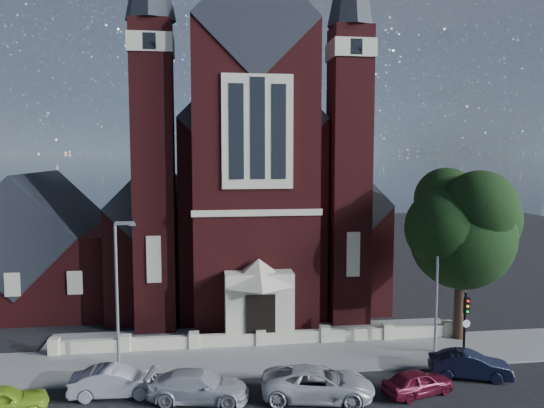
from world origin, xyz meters
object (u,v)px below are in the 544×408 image
at_px(church, 240,193).
at_px(street_tree, 466,231).
at_px(car_dark_red, 418,382).
at_px(car_silver_a, 116,382).
at_px(traffic_signal, 465,318).
at_px(car_lime_van, 1,401).
at_px(car_silver_b, 198,386).
at_px(street_lamp_right, 438,276).
at_px(parish_hall, 40,253).
at_px(car_white_suv, 318,383).
at_px(street_lamp_left, 118,286).
at_px(car_navy, 470,365).

height_order(church, street_tree, church).
bearing_deg(car_dark_red, car_silver_a, 66.82).
bearing_deg(traffic_signal, car_lime_van, -172.75).
height_order(traffic_signal, car_silver_b, traffic_signal).
distance_m(street_lamp_right, car_dark_red, 7.12).
bearing_deg(car_dark_red, car_silver_b, 69.61).
bearing_deg(street_tree, parish_hall, 156.74).
bearing_deg(parish_hall, car_lime_van, -79.08).
distance_m(car_silver_b, car_dark_red, 10.59).
bearing_deg(car_silver_b, car_dark_red, -83.89).
distance_m(street_tree, car_dark_red, 10.83).
distance_m(church, parish_hall, 17.26).
bearing_deg(car_white_suv, car_dark_red, -81.61).
distance_m(street_lamp_left, car_white_suv, 11.60).
xyz_separation_m(car_silver_a, car_dark_red, (14.52, -1.76, -0.09)).
relative_size(street_lamp_left, street_lamp_right, 1.00).
xyz_separation_m(parish_hall, car_dark_red, (22.86, -18.94, -3.40)).
bearing_deg(parish_hall, street_lamp_right, -28.22).
relative_size(street_tree, car_silver_b, 2.22).
distance_m(street_tree, street_lamp_left, 20.71).
relative_size(parish_hall, car_navy, 2.97).
relative_size(car_silver_b, car_white_suv, 0.90).
height_order(car_silver_a, car_white_suv, car_white_suv).
xyz_separation_m(car_silver_b, car_navy, (14.03, 0.74, -0.02)).
distance_m(street_tree, street_lamp_right, 3.84).
distance_m(parish_hall, street_lamp_left, 16.18).
relative_size(street_lamp_left, car_silver_a, 1.88).
xyz_separation_m(street_lamp_right, car_lime_van, (-22.51, -4.55, -3.92)).
bearing_deg(church, car_lime_van, -117.86).
bearing_deg(car_dark_red, car_navy, -82.89).
relative_size(church, street_lamp_left, 4.31).
xyz_separation_m(car_lime_van, car_white_suv, (14.38, -0.17, 0.07)).
distance_m(church, car_silver_a, 24.58).
xyz_separation_m(car_silver_b, car_dark_red, (10.56, -0.76, -0.09)).
height_order(street_tree, car_navy, street_tree).
xyz_separation_m(car_white_suv, car_navy, (8.37, 1.28, -0.07)).
relative_size(car_lime_van, car_silver_a, 0.93).
distance_m(church, car_dark_red, 25.98).
bearing_deg(traffic_signal, street_lamp_right, 120.01).
distance_m(car_lime_van, car_silver_a, 4.96).
distance_m(street_tree, car_lime_van, 26.54).
height_order(church, traffic_signal, church).
relative_size(street_lamp_left, car_dark_red, 2.25).
height_order(parish_hall, street_lamp_left, parish_hall).
xyz_separation_m(parish_hall, traffic_signal, (27.00, -15.57, -1.43)).
height_order(parish_hall, car_lime_van, parish_hall).
xyz_separation_m(parish_hall, car_silver_a, (8.34, -17.18, -3.30)).
distance_m(car_dark_red, car_navy, 3.78).
xyz_separation_m(church, parish_hall, (-16.00, -4.94, -4.17)).
xyz_separation_m(street_lamp_left, car_silver_b, (4.21, -4.18, -3.90)).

